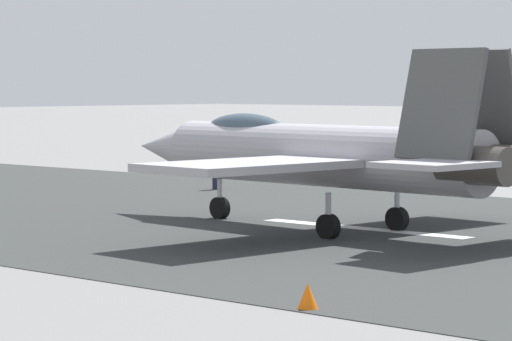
% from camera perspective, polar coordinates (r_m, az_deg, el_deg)
% --- Properties ---
extents(ground_plane, '(400.00, 400.00, 0.00)m').
position_cam_1_polar(ground_plane, '(40.91, 5.79, -2.69)').
color(ground_plane, slate).
extents(runway_strip, '(240.00, 26.00, 0.02)m').
position_cam_1_polar(runway_strip, '(40.89, 5.81, -2.68)').
color(runway_strip, '#323433').
rests_on(runway_strip, ground).
extents(fighter_jet, '(17.04, 14.66, 5.66)m').
position_cam_1_polar(fighter_jet, '(40.86, 2.85, 0.77)').
color(fighter_jet, '#AAA7AF').
rests_on(fighter_jet, ground).
extents(crew_person, '(0.40, 0.67, 1.73)m').
position_cam_1_polar(crew_person, '(56.85, -1.74, 0.02)').
color(crew_person, '#1E2338').
rests_on(crew_person, ground).
extents(marker_cone_near, '(0.44, 0.44, 0.55)m').
position_cam_1_polar(marker_cone_near, '(26.56, 2.31, -5.60)').
color(marker_cone_near, orange).
rests_on(marker_cone_near, ground).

